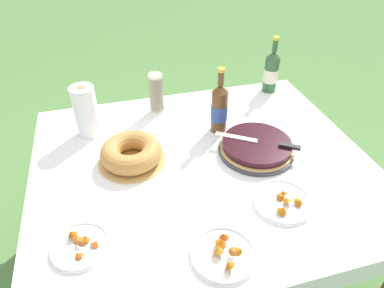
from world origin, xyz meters
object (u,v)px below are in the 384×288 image
(bundt_cake, at_px, (131,153))
(cup_stack, at_px, (156,93))
(snack_plate_right, at_px, (80,245))
(cider_bottle_amber, at_px, (219,108))
(serving_knife, at_px, (264,142))
(cider_bottle_green, at_px, (271,72))
(paper_towel_roll, at_px, (86,111))
(snack_plate_near, at_px, (224,254))
(berry_tart, at_px, (256,147))
(snack_plate_left, at_px, (283,201))

(bundt_cake, xyz_separation_m, cup_stack, (0.18, 0.37, 0.06))
(bundt_cake, height_order, snack_plate_right, bundt_cake)
(cup_stack, xyz_separation_m, cider_bottle_amber, (0.26, -0.25, 0.02))
(serving_knife, height_order, cider_bottle_green, cider_bottle_green)
(cider_bottle_green, bearing_deg, paper_towel_roll, -170.57)
(serving_knife, xyz_separation_m, paper_towel_roll, (-0.74, 0.36, 0.06))
(bundt_cake, xyz_separation_m, snack_plate_right, (-0.22, -0.40, -0.03))
(snack_plate_near, xyz_separation_m, paper_towel_roll, (-0.39, 0.82, 0.11))
(bundt_cake, bearing_deg, cider_bottle_green, 26.82)
(snack_plate_right, bearing_deg, cider_bottle_green, 37.69)
(snack_plate_near, relative_size, paper_towel_roll, 0.87)
(cider_bottle_green, distance_m, snack_plate_right, 1.36)
(serving_knife, bearing_deg, berry_tart, -0.00)
(cider_bottle_amber, distance_m, snack_plate_near, 0.72)
(bundt_cake, relative_size, snack_plate_right, 1.48)
(cider_bottle_amber, relative_size, snack_plate_near, 1.49)
(berry_tart, height_order, snack_plate_near, berry_tart)
(cider_bottle_green, height_order, snack_plate_near, cider_bottle_green)
(cider_bottle_green, bearing_deg, snack_plate_near, -122.45)
(serving_knife, relative_size, cider_bottle_amber, 1.00)
(snack_plate_near, height_order, snack_plate_left, snack_plate_near)
(cider_bottle_amber, distance_m, snack_plate_left, 0.54)
(serving_knife, bearing_deg, cider_bottle_amber, -26.28)
(cider_bottle_green, bearing_deg, snack_plate_left, -111.95)
(snack_plate_left, xyz_separation_m, snack_plate_right, (-0.74, -0.00, -0.00))
(cider_bottle_green, relative_size, snack_plate_right, 1.60)
(cider_bottle_amber, xyz_separation_m, snack_plate_near, (-0.21, -0.68, -0.11))
(cup_stack, relative_size, snack_plate_left, 0.93)
(berry_tart, bearing_deg, cider_bottle_amber, 117.20)
(berry_tart, bearing_deg, cider_bottle_green, 59.29)
(serving_knife, xyz_separation_m, snack_plate_near, (-0.35, -0.46, -0.05))
(cup_stack, bearing_deg, snack_plate_left, -66.60)
(snack_plate_left, distance_m, snack_plate_right, 0.74)
(bundt_cake, bearing_deg, serving_knife, -9.92)
(serving_knife, distance_m, cider_bottle_green, 0.60)
(cider_bottle_amber, bearing_deg, snack_plate_near, -107.38)
(berry_tart, height_order, paper_towel_roll, paper_towel_roll)
(snack_plate_near, bearing_deg, cup_stack, 92.58)
(cider_bottle_amber, height_order, snack_plate_left, cider_bottle_amber)
(bundt_cake, distance_m, snack_plate_right, 0.46)
(bundt_cake, relative_size, snack_plate_near, 1.34)
(serving_knife, relative_size, cider_bottle_green, 1.03)
(serving_knife, relative_size, snack_plate_right, 1.65)
(bundt_cake, xyz_separation_m, cider_bottle_green, (0.85, 0.43, 0.07))
(cider_bottle_green, height_order, snack_plate_right, cider_bottle_green)
(berry_tart, xyz_separation_m, paper_towel_roll, (-0.71, 0.34, 0.10))
(cider_bottle_green, relative_size, paper_towel_roll, 1.27)
(berry_tart, relative_size, snack_plate_right, 1.70)
(cider_bottle_green, relative_size, cider_bottle_amber, 0.98)
(snack_plate_left, relative_size, paper_towel_roll, 0.92)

